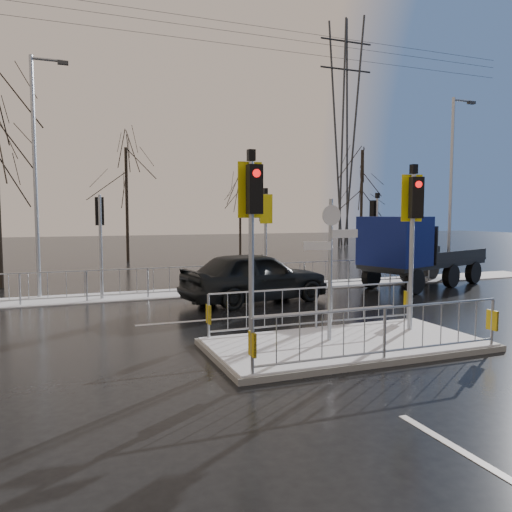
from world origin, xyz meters
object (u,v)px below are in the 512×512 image
object	(u,v)px
car_far_lane	(256,277)
street_lamp_left	(37,167)
flatbed_truck	(407,250)
street_lamp_right	(452,180)
traffic_island	(345,330)

from	to	relation	value
car_far_lane	street_lamp_left	size ratio (longest dim) A/B	0.61
flatbed_truck	street_lamp_right	world-z (taller)	street_lamp_right
car_far_lane	flatbed_truck	distance (m)	6.62
street_lamp_right	street_lamp_left	size ratio (longest dim) A/B	0.98
flatbed_truck	street_lamp_right	bearing A→B (deg)	26.23
traffic_island	car_far_lane	xyz separation A→B (m)	(0.20, 5.95, 0.46)
traffic_island	street_lamp_right	xyz separation A→B (m)	(10.58, 8.49, 4.00)
traffic_island	car_far_lane	size ratio (longest dim) A/B	1.21
flatbed_truck	street_lamp_right	xyz separation A→B (m)	(3.82, 1.88, 2.90)
traffic_island	street_lamp_left	bearing A→B (deg)	124.07
traffic_island	flatbed_truck	distance (m)	9.52
car_far_lane	flatbed_truck	bearing A→B (deg)	-94.66
car_far_lane	street_lamp_left	distance (m)	8.35
flatbed_truck	street_lamp_left	bearing A→B (deg)	167.66
traffic_island	flatbed_truck	xyz separation A→B (m)	(6.76, 6.61, 1.10)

